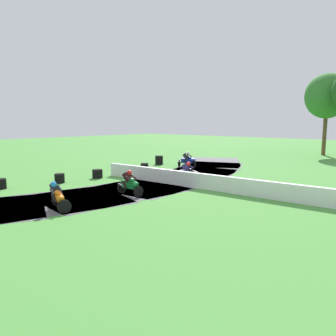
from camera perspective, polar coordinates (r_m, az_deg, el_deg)
The scene contains 14 objects.
ground_plane at distance 20.92m, azimuth -0.86°, elevation -2.62°, with size 120.00×120.00×0.00m, color #4C933D.
track_asphalt at distance 21.76m, azimuth -3.58°, elevation -2.20°, with size 10.63×32.12×0.01m.
safety_barrier at distance 18.08m, azimuth 12.07°, elevation -3.07°, with size 0.30×19.99×0.90m, color white.
motorcycle_lead_orange at distance 15.26m, azimuth -18.71°, elevation -4.72°, with size 1.67×1.22×1.42m.
motorcycle_chase_green at distance 17.40m, azimuth -6.70°, elevation -2.69°, with size 1.70×0.77×1.42m.
motorcycle_trailing_black at distance 20.92m, azimuth 3.57°, elevation -0.81°, with size 1.70×0.96×1.43m.
motorcycle_fourth_blue at distance 27.93m, azimuth 3.47°, elevation 1.44°, with size 1.72×1.26×1.43m.
tire_stack_near at distance 21.40m, azimuth -27.31°, elevation -2.49°, with size 0.61×0.61×0.60m.
tire_stack_mid_a at distance 21.97m, azimuth -18.52°, elevation -1.73°, with size 0.63×0.63×0.60m.
tire_stack_mid_b at distance 23.15m, azimuth -12.30°, elevation -1.00°, with size 0.71×0.71×0.60m.
tire_stack_far at distance 25.04m, azimuth -8.43°, elevation -0.45°, with size 0.70×0.70×0.40m.
tire_stack_extra_a at distance 27.62m, azimuth -4.16°, elevation 0.43°, with size 0.65×0.65×0.40m.
tire_stack_extra_b at distance 29.71m, azimuth -1.58°, elevation 1.38°, with size 0.71×0.71×0.80m.
tree_far_left at distance 42.10m, azimuth 26.18°, elevation 11.25°, with size 4.87×4.87×9.35m.
Camera 1 is at (13.72, -15.29, 3.93)m, focal length 34.68 mm.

